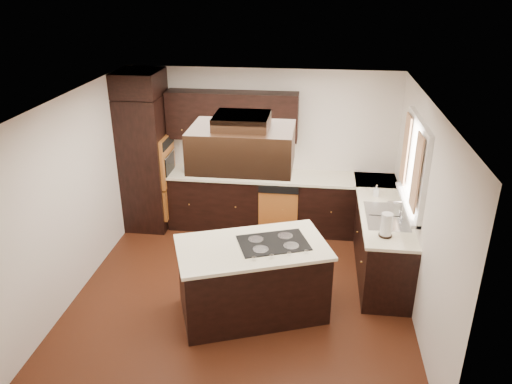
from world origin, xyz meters
TOP-DOWN VIEW (x-y plane):
  - floor at (0.00, 0.00)m, footprint 4.20×4.20m
  - ceiling at (0.00, 0.00)m, footprint 4.20×4.20m
  - wall_back at (0.00, 2.11)m, footprint 4.20×0.02m
  - wall_front at (0.00, -2.11)m, footprint 4.20×0.02m
  - wall_left at (-2.11, 0.00)m, footprint 0.02×4.20m
  - wall_right at (2.11, 0.00)m, footprint 0.02×4.20m
  - oven_column at (-1.78, 1.71)m, footprint 0.65×0.75m
  - wall_oven_face at (-1.43, 1.71)m, footprint 0.05×0.62m
  - base_cabinets_back at (0.03, 1.80)m, footprint 2.93×0.60m
  - base_cabinets_right at (1.80, 0.90)m, footprint 0.60×2.40m
  - countertop_back at (0.03, 1.79)m, footprint 2.93×0.63m
  - countertop_right at (1.79, 0.90)m, footprint 0.63×2.40m
  - upper_cabinets at (-0.43, 1.93)m, footprint 2.00×0.34m
  - dishwasher_front at (0.33, 1.50)m, footprint 0.60×0.05m
  - window_frame at (2.07, 0.55)m, footprint 0.06×1.32m
  - window_pane at (2.10, 0.55)m, footprint 0.00×1.20m
  - curtain_left at (2.01, 0.13)m, footprint 0.02×0.34m
  - curtain_right at (2.01, 0.97)m, footprint 0.02×0.34m
  - sink_rim at (1.80, 0.55)m, footprint 0.52×0.84m
  - island at (0.18, -0.41)m, footprint 1.87×1.43m
  - island_top at (0.18, -0.41)m, footprint 1.95×1.51m
  - cooktop at (0.42, -0.32)m, footprint 0.92×0.77m
  - range_hood at (0.10, -0.55)m, footprint 1.05×0.72m
  - hood_duct at (0.10, -0.55)m, footprint 0.55×0.50m
  - blender_base at (-0.98, 1.71)m, footprint 0.15×0.15m
  - blender_pitcher at (-0.98, 1.71)m, footprint 0.13×0.13m
  - spice_rack at (-0.33, 1.73)m, footprint 0.39×0.16m
  - mixing_bowl at (-1.07, 1.79)m, footprint 0.32×0.32m
  - soap_bottle at (1.73, 1.19)m, footprint 0.09×0.09m
  - paper_towel at (1.72, 0.01)m, footprint 0.18×0.18m

SIDE VIEW (x-z plane):
  - floor at x=0.00m, z-range -0.02..0.00m
  - dishwasher_front at x=0.33m, z-range 0.04..0.76m
  - base_cabinets_back at x=0.03m, z-range 0.00..0.88m
  - base_cabinets_right at x=1.80m, z-range 0.00..0.88m
  - island at x=0.18m, z-range 0.00..0.88m
  - countertop_back at x=0.03m, z-range 0.88..0.92m
  - countertop_right at x=1.79m, z-range 0.88..0.92m
  - island_top at x=0.18m, z-range 0.88..0.92m
  - sink_rim at x=1.80m, z-range 0.92..0.93m
  - cooktop at x=0.42m, z-range 0.92..0.93m
  - mixing_bowl at x=-1.07m, z-range 0.92..0.99m
  - blender_base at x=-0.98m, z-range 0.92..1.02m
  - soap_bottle at x=1.73m, z-range 0.92..1.09m
  - oven_column at x=-1.78m, z-range 0.00..2.12m
  - paper_towel at x=1.72m, z-range 0.92..1.22m
  - spice_rack at x=-0.33m, z-range 0.92..1.23m
  - wall_oven_face at x=-1.43m, z-range 0.73..1.51m
  - blender_pitcher at x=-0.98m, z-range 1.02..1.28m
  - wall_back at x=0.00m, z-range 0.00..2.50m
  - wall_front at x=0.00m, z-range 0.00..2.50m
  - wall_left at x=-2.11m, z-range 0.00..2.50m
  - wall_right at x=2.11m, z-range 0.00..2.50m
  - window_frame at x=2.07m, z-range 1.09..2.21m
  - window_pane at x=2.10m, z-range 1.15..2.15m
  - curtain_left at x=2.01m, z-range 1.25..2.15m
  - curtain_right at x=2.01m, z-range 1.25..2.15m
  - upper_cabinets at x=-0.43m, z-range 1.45..2.17m
  - range_hood at x=0.10m, z-range 1.95..2.37m
  - hood_duct at x=0.10m, z-range 2.37..2.50m
  - ceiling at x=0.00m, z-range 2.50..2.52m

